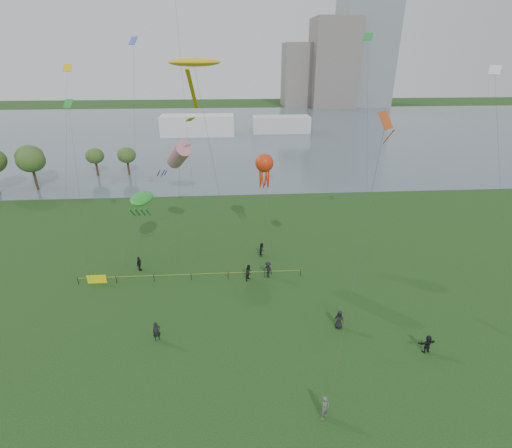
{
  "coord_description": "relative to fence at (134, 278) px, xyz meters",
  "views": [
    {
      "loc": [
        -2.15,
        -21.36,
        22.27
      ],
      "look_at": [
        0.0,
        10.0,
        8.0
      ],
      "focal_mm": 26.0,
      "sensor_mm": 36.0,
      "label": 1
    }
  ],
  "objects": [
    {
      "name": "spectator_a",
      "position": [
        12.38,
        -0.35,
        0.37
      ],
      "size": [
        1.06,
        1.13,
        1.84
      ],
      "primitive_type": "imported",
      "rotation": [
        0.0,
        0.0,
        1.03
      ],
      "color": "black",
      "rests_on": "ground_plane"
    },
    {
      "name": "spectator_d",
      "position": [
        20.0,
        -8.73,
        0.34
      ],
      "size": [
        1.04,
        0.91,
        1.78
      ],
      "primitive_type": "imported",
      "rotation": [
        0.0,
        0.0,
        -0.49
      ],
      "color": "black",
      "rests_on": "ground_plane"
    },
    {
      "name": "pavilion_right",
      "position": [
        26.95,
        84.71,
        1.95
      ],
      "size": [
        18.0,
        7.0,
        5.0
      ],
      "primitive_type": "cube",
      "color": "silver",
      "rests_on": "ground_plane"
    },
    {
      "name": "spectator_g",
      "position": [
        14.24,
        4.92,
        0.29
      ],
      "size": [
        0.92,
        1.01,
        1.7
      ],
      "primitive_type": "imported",
      "rotation": [
        0.0,
        0.0,
        1.16
      ],
      "color": "black",
      "rests_on": "ground_plane"
    },
    {
      "name": "small_kites",
      "position": [
        9.25,
        5.63,
        22.44
      ],
      "size": [
        40.88,
        11.73,
        12.11
      ],
      "color": "yellow"
    },
    {
      "name": "building_low",
      "position": [
        44.95,
        154.71,
        13.45
      ],
      "size": [
        16.0,
        18.0,
        28.0
      ],
      "primitive_type": "cube",
      "color": "slate",
      "rests_on": "ground_plane"
    },
    {
      "name": "ground_plane",
      "position": [
        12.95,
        -13.29,
        -0.55
      ],
      "size": [
        400.0,
        400.0,
        0.0
      ],
      "primitive_type": "plane",
      "color": "#143410"
    },
    {
      "name": "kite_creature",
      "position": [
        0.95,
        4.04,
        7.56
      ],
      "size": [
        4.19,
        6.34,
        8.57
      ],
      "rotation": [
        0.0,
        0.0,
        0.43
      ],
      "color": "#3F3F42"
    },
    {
      "name": "spectator_c",
      "position": [
        0.07,
        2.44,
        0.31
      ],
      "size": [
        0.58,
        1.06,
        1.72
      ],
      "primitive_type": "imported",
      "rotation": [
        0.0,
        0.0,
        1.4
      ],
      "color": "black",
      "rests_on": "ground_plane"
    },
    {
      "name": "spectator_e",
      "position": [
        26.4,
        -12.18,
        0.27
      ],
      "size": [
        1.57,
        0.67,
        1.64
      ],
      "primitive_type": "imported",
      "rotation": [
        0.0,
        0.0,
        3.27
      ],
      "color": "black",
      "rests_on": "ground_plane"
    },
    {
      "name": "trees",
      "position": [
        -24.43,
        33.95,
        4.75
      ],
      "size": [
        24.68,
        14.64,
        8.18
      ],
      "color": "#342618",
      "rests_on": "ground_plane"
    },
    {
      "name": "kite_windsock",
      "position": [
        5.27,
        4.77,
        12.11
      ],
      "size": [
        4.2,
        6.42,
        14.54
      ],
      "rotation": [
        0.0,
        0.0,
        0.21
      ],
      "color": "#3F3F42"
    },
    {
      "name": "building_mid",
      "position": [
        58.95,
        148.71,
        18.45
      ],
      "size": [
        20.0,
        20.0,
        38.0
      ],
      "primitive_type": "cube",
      "color": "slate",
      "rests_on": "ground_plane"
    },
    {
      "name": "fence",
      "position": [
        0.0,
        0.0,
        0.0
      ],
      "size": [
        24.07,
        0.07,
        1.05
      ],
      "color": "black",
      "rests_on": "ground_plane"
    },
    {
      "name": "kite_stingray",
      "position": [
        7.29,
        7.18,
        21.07
      ],
      "size": [
        6.49,
        11.17,
        22.11
      ],
      "rotation": [
        0.0,
        0.0,
        0.04
      ],
      "color": "#3F3F42"
    },
    {
      "name": "lake",
      "position": [
        12.95,
        86.71,
        -0.53
      ],
      "size": [
        400.0,
        120.0,
        0.08
      ],
      "primitive_type": "cube",
      "color": "slate",
      "rests_on": "ground_plane"
    },
    {
      "name": "kite_delta",
      "position": [
        21.8,
        -8.45,
        16.52
      ],
      "size": [
        5.3,
        8.66,
        18.68
      ],
      "rotation": [
        0.0,
        0.0,
        -0.15
      ],
      "color": "#3F3F42"
    },
    {
      "name": "spectator_f",
      "position": [
        4.05,
        -9.23,
        0.35
      ],
      "size": [
        0.78,
        0.66,
        1.81
      ],
      "primitive_type": "imported",
      "rotation": [
        0.0,
        0.0,
        0.41
      ],
      "color": "black",
      "rests_on": "ground_plane"
    },
    {
      "name": "pavilion_left",
      "position": [
        0.95,
        81.71,
        2.45
      ],
      "size": [
        22.0,
        8.0,
        6.0
      ],
      "primitive_type": "cube",
      "color": "white",
      "rests_on": "ground_plane"
    },
    {
      "name": "kite_octopus",
      "position": [
        14.61,
        6.78,
        10.45
      ],
      "size": [
        2.11,
        7.72,
        12.15
      ],
      "rotation": [
        0.0,
        0.0,
        0.43
      ],
      "color": "#3F3F42"
    },
    {
      "name": "kite_flyer",
      "position": [
        16.58,
        -17.61,
        0.37
      ],
      "size": [
        0.8,
        0.78,
        1.85
      ],
      "primitive_type": "imported",
      "rotation": [
        0.0,
        0.0,
        0.73
      ],
      "color": "#56595D",
      "rests_on": "ground_plane"
    },
    {
      "name": "spectator_b",
      "position": [
        14.47,
        0.04,
        0.4
      ],
      "size": [
        1.36,
        1.39,
        1.91
      ],
      "primitive_type": "imported",
      "rotation": [
        0.0,
        0.0,
        -0.83
      ],
      "color": "black",
      "rests_on": "ground_plane"
    }
  ]
}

